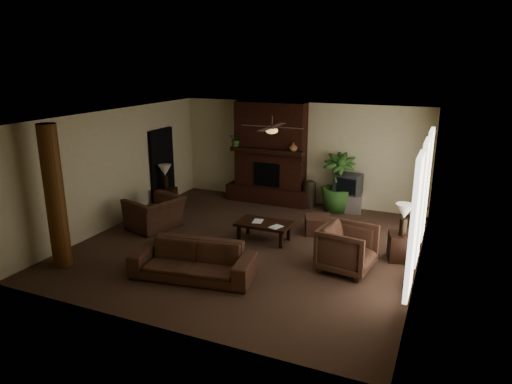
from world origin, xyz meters
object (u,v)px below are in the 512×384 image
at_px(floor_vase, 310,192).
at_px(floor_plant, 337,195).
at_px(log_column, 55,197).
at_px(sofa, 193,255).
at_px(tv_stand, 345,202).
at_px(lamp_right, 404,214).
at_px(armchair_left, 154,208).
at_px(ottoman, 318,225).
at_px(side_table_right, 401,247).
at_px(lamp_left, 165,172).
at_px(coffee_table, 264,225).
at_px(side_table_left, 166,198).
at_px(armchair_right, 347,246).

height_order(floor_vase, floor_plant, floor_plant).
relative_size(log_column, sofa, 1.23).
bearing_deg(tv_stand, lamp_right, -67.75).
distance_m(armchair_left, floor_plant, 4.77).
height_order(ottoman, floor_vase, floor_vase).
bearing_deg(side_table_right, lamp_left, 171.16).
bearing_deg(coffee_table, lamp_left, 161.16).
bearing_deg(coffee_table, side_table_right, 3.24).
distance_m(coffee_table, side_table_right, 2.95).
relative_size(floor_vase, side_table_right, 1.40).
relative_size(log_column, side_table_left, 5.09).
bearing_deg(lamp_right, sofa, -146.61).
relative_size(sofa, side_table_left, 4.12).
bearing_deg(side_table_right, coffee_table, -176.76).
bearing_deg(floor_plant, armchair_left, -140.42).
bearing_deg(armchair_right, lamp_right, -38.90).
distance_m(armchair_left, tv_stand, 4.99).
height_order(tv_stand, side_table_right, side_table_right).
height_order(floor_vase, lamp_left, lamp_left).
xyz_separation_m(armchair_right, lamp_right, (0.91, 0.87, 0.51)).
bearing_deg(armchair_right, floor_vase, 34.77).
xyz_separation_m(lamp_left, lamp_right, (6.30, -1.04, 0.00)).
bearing_deg(sofa, floor_vase, 72.44).
height_order(log_column, lamp_left, log_column).
height_order(armchair_left, side_table_right, armchair_left).
bearing_deg(side_table_right, log_column, -154.36).
distance_m(armchair_left, ottoman, 3.90).
xyz_separation_m(sofa, side_table_right, (3.46, 2.34, -0.17)).
distance_m(ottoman, tv_stand, 1.85).
height_order(log_column, lamp_right, log_column).
distance_m(floor_plant, side_table_right, 3.23).
xyz_separation_m(sofa, armchair_right, (2.56, 1.41, 0.05)).
distance_m(tv_stand, side_table_left, 4.84).
xyz_separation_m(tv_stand, floor_vase, (-0.98, -0.04, 0.18)).
bearing_deg(floor_vase, side_table_right, -43.40).
height_order(sofa, side_table_right, sofa).
height_order(log_column, floor_plant, log_column).
xyz_separation_m(log_column, sofa, (2.64, 0.59, -0.96)).
bearing_deg(armchair_left, lamp_right, 109.83).
bearing_deg(ottoman, tv_stand, 83.28).
relative_size(tv_stand, floor_plant, 0.55).
relative_size(floor_vase, lamp_left, 1.18).
height_order(armchair_left, coffee_table, armchair_left).
xyz_separation_m(armchair_right, side_table_left, (-5.37, 1.86, -0.22)).
relative_size(ottoman, side_table_left, 1.09).
distance_m(coffee_table, lamp_right, 3.01).
xyz_separation_m(ottoman, side_table_right, (1.96, -0.79, 0.08)).
height_order(armchair_left, lamp_left, lamp_left).
bearing_deg(lamp_left, lamp_right, -9.35).
bearing_deg(lamp_left, sofa, -49.48).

